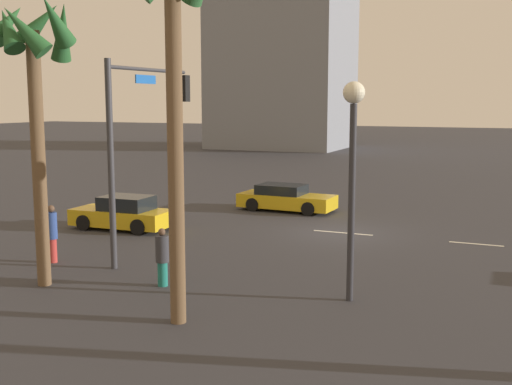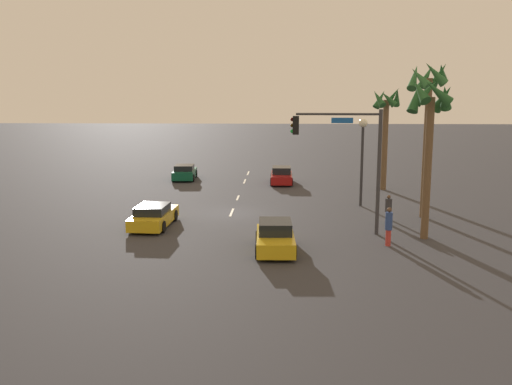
{
  "view_description": "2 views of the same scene",
  "coord_description": "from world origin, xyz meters",
  "px_view_note": "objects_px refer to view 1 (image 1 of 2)",
  "views": [
    {
      "loc": [
        -6.68,
        24.0,
        5.2
      ],
      "look_at": [
        2.75,
        1.97,
        1.73
      ],
      "focal_mm": 44.12,
      "sensor_mm": 36.0,
      "label": 1
    },
    {
      "loc": [
        33.9,
        2.99,
        7.21
      ],
      "look_at": [
        1.77,
        1.6,
        1.61
      ],
      "focal_mm": 39.42,
      "sensor_mm": 36.0,
      "label": 2
    }
  ],
  "objects_px": {
    "traffic_signal": "(139,127)",
    "building_0": "(283,28)",
    "car_2": "(123,214)",
    "pedestrian_1": "(52,232)",
    "car_3": "(286,198)",
    "palm_tree_1": "(174,14)",
    "palm_tree_0": "(35,64)",
    "streetlamp": "(353,148)",
    "pedestrian_0": "(162,256)"
  },
  "relations": [
    {
      "from": "pedestrian_0",
      "to": "palm_tree_0",
      "type": "relative_size",
      "value": 0.21
    },
    {
      "from": "pedestrian_0",
      "to": "pedestrian_1",
      "type": "xyz_separation_m",
      "value": [
        4.68,
        -0.87,
        0.14
      ]
    },
    {
      "from": "pedestrian_0",
      "to": "building_0",
      "type": "xyz_separation_m",
      "value": [
        16.38,
        -52.69,
        12.48
      ]
    },
    {
      "from": "car_3",
      "to": "streetlamp",
      "type": "height_order",
      "value": "streetlamp"
    },
    {
      "from": "car_2",
      "to": "palm_tree_1",
      "type": "relative_size",
      "value": 0.46
    },
    {
      "from": "car_2",
      "to": "palm_tree_1",
      "type": "bearing_deg",
      "value": 131.42
    },
    {
      "from": "pedestrian_0",
      "to": "building_0",
      "type": "relative_size",
      "value": 0.06
    },
    {
      "from": "pedestrian_1",
      "to": "palm_tree_1",
      "type": "xyz_separation_m",
      "value": [
        -6.6,
        3.24,
        6.12
      ]
    },
    {
      "from": "traffic_signal",
      "to": "streetlamp",
      "type": "relative_size",
      "value": 1.14
    },
    {
      "from": "car_2",
      "to": "building_0",
      "type": "relative_size",
      "value": 0.16
    },
    {
      "from": "car_3",
      "to": "streetlamp",
      "type": "relative_size",
      "value": 0.82
    },
    {
      "from": "streetlamp",
      "to": "car_3",
      "type": "bearing_deg",
      "value": -62.53
    },
    {
      "from": "streetlamp",
      "to": "palm_tree_0",
      "type": "distance_m",
      "value": 8.87
    },
    {
      "from": "pedestrian_1",
      "to": "pedestrian_0",
      "type": "bearing_deg",
      "value": 169.52
    },
    {
      "from": "car_3",
      "to": "palm_tree_1",
      "type": "xyz_separation_m",
      "value": [
        -3.08,
        15.49,
        6.53
      ]
    },
    {
      "from": "palm_tree_0",
      "to": "palm_tree_1",
      "type": "bearing_deg",
      "value": 167.19
    },
    {
      "from": "car_2",
      "to": "pedestrian_1",
      "type": "bearing_deg",
      "value": 101.22
    },
    {
      "from": "streetlamp",
      "to": "pedestrian_1",
      "type": "distance_m",
      "value": 10.36
    },
    {
      "from": "traffic_signal",
      "to": "pedestrian_1",
      "type": "bearing_deg",
      "value": 35.66
    },
    {
      "from": "car_2",
      "to": "pedestrian_0",
      "type": "xyz_separation_m",
      "value": [
        -5.76,
        6.33,
        0.24
      ]
    },
    {
      "from": "traffic_signal",
      "to": "streetlamp",
      "type": "height_order",
      "value": "traffic_signal"
    },
    {
      "from": "pedestrian_1",
      "to": "building_0",
      "type": "bearing_deg",
      "value": -77.28
    },
    {
      "from": "traffic_signal",
      "to": "palm_tree_0",
      "type": "bearing_deg",
      "value": 78.37
    },
    {
      "from": "palm_tree_0",
      "to": "building_0",
      "type": "height_order",
      "value": "building_0"
    },
    {
      "from": "streetlamp",
      "to": "palm_tree_0",
      "type": "height_order",
      "value": "palm_tree_0"
    },
    {
      "from": "car_3",
      "to": "palm_tree_0",
      "type": "relative_size",
      "value": 0.58
    },
    {
      "from": "streetlamp",
      "to": "building_0",
      "type": "relative_size",
      "value": 0.21
    },
    {
      "from": "car_2",
      "to": "building_0",
      "type": "height_order",
      "value": "building_0"
    },
    {
      "from": "car_3",
      "to": "palm_tree_1",
      "type": "height_order",
      "value": "palm_tree_1"
    },
    {
      "from": "pedestrian_1",
      "to": "palm_tree_0",
      "type": "xyz_separation_m",
      "value": [
        -1.55,
        2.1,
        5.2
      ]
    },
    {
      "from": "traffic_signal",
      "to": "building_0",
      "type": "bearing_deg",
      "value": -74.38
    },
    {
      "from": "car_3",
      "to": "building_0",
      "type": "bearing_deg",
      "value": -68.98
    },
    {
      "from": "car_3",
      "to": "pedestrian_1",
      "type": "distance_m",
      "value": 12.74
    },
    {
      "from": "pedestrian_1",
      "to": "palm_tree_1",
      "type": "height_order",
      "value": "palm_tree_1"
    },
    {
      "from": "car_2",
      "to": "palm_tree_0",
      "type": "distance_m",
      "value": 9.76
    },
    {
      "from": "palm_tree_0",
      "to": "building_0",
      "type": "bearing_deg",
      "value": -76.2
    },
    {
      "from": "traffic_signal",
      "to": "palm_tree_1",
      "type": "bearing_deg",
      "value": 130.98
    },
    {
      "from": "building_0",
      "to": "palm_tree_0",
      "type": "bearing_deg",
      "value": 103.52
    },
    {
      "from": "pedestrian_0",
      "to": "palm_tree_0",
      "type": "height_order",
      "value": "palm_tree_0"
    },
    {
      "from": "traffic_signal",
      "to": "building_0",
      "type": "distance_m",
      "value": 52.85
    },
    {
      "from": "car_3",
      "to": "pedestrian_1",
      "type": "relative_size",
      "value": 2.46
    },
    {
      "from": "traffic_signal",
      "to": "pedestrian_0",
      "type": "xyz_separation_m",
      "value": [
        -2.35,
        2.54,
        -3.5
      ]
    },
    {
      "from": "building_0",
      "to": "pedestrian_1",
      "type": "bearing_deg",
      "value": 102.43
    },
    {
      "from": "palm_tree_1",
      "to": "building_0",
      "type": "relative_size",
      "value": 0.34
    },
    {
      "from": "car_3",
      "to": "palm_tree_0",
      "type": "bearing_deg",
      "value": 82.2
    },
    {
      "from": "car_3",
      "to": "streetlamp",
      "type": "bearing_deg",
      "value": 117.47
    },
    {
      "from": "streetlamp",
      "to": "palm_tree_1",
      "type": "distance_m",
      "value": 5.54
    },
    {
      "from": "pedestrian_0",
      "to": "palm_tree_0",
      "type": "bearing_deg",
      "value": 21.47
    },
    {
      "from": "car_2",
      "to": "pedestrian_1",
      "type": "distance_m",
      "value": 5.58
    },
    {
      "from": "pedestrian_0",
      "to": "car_2",
      "type": "bearing_deg",
      "value": -47.66
    }
  ]
}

